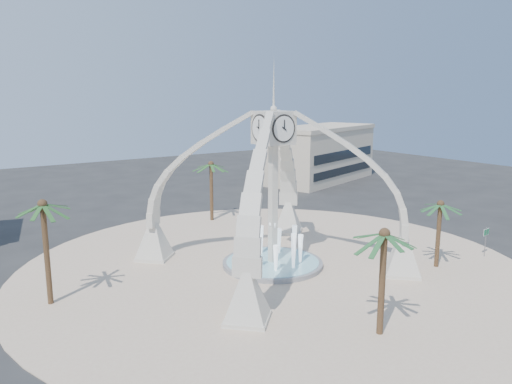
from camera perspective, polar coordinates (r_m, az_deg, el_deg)
ground at (r=40.39m, az=1.91°, el=-8.47°), size 140.00×140.00×0.00m
plaza at (r=40.38m, az=1.91°, el=-8.43°), size 40.00×40.00×0.06m
clock_tower at (r=38.69m, az=1.97°, el=0.61°), size 17.94×17.94×16.30m
fountain at (r=40.29m, az=1.91°, el=-8.09°), size 8.00×8.00×3.62m
building_ne at (r=79.27m, az=7.52°, el=4.40°), size 21.87×14.17×8.60m
palm_east at (r=41.33m, az=20.34°, el=-1.39°), size 4.16×4.16×5.84m
palm_west at (r=34.25m, az=-23.21°, el=-1.48°), size 4.28×4.28×7.46m
palm_north at (r=53.41m, az=-5.17°, el=3.10°), size 3.91×3.91×6.94m
palm_south at (r=28.51m, az=14.48°, el=-4.81°), size 4.47×4.47×6.76m
street_sign at (r=46.25m, az=24.80°, el=-4.57°), size 0.95×0.14×2.59m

